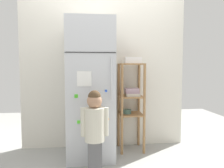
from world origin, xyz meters
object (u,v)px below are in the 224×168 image
(refrigerator, at_px, (91,89))
(pantry_shelf_unit, at_px, (131,99))
(child_standing, at_px, (95,124))
(fruit_bin, at_px, (133,61))

(refrigerator, bearing_deg, pantry_shelf_unit, 14.31)
(child_standing, bearing_deg, fruit_bin, 50.90)
(refrigerator, xyz_separation_m, pantry_shelf_unit, (0.57, 0.15, -0.15))
(refrigerator, relative_size, fruit_bin, 7.90)
(child_standing, bearing_deg, pantry_shelf_unit, 52.05)
(refrigerator, distance_m, fruit_bin, 0.73)
(refrigerator, bearing_deg, child_standing, -86.31)
(child_standing, relative_size, pantry_shelf_unit, 0.76)
(fruit_bin, bearing_deg, child_standing, -129.10)
(pantry_shelf_unit, bearing_deg, child_standing, -127.95)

